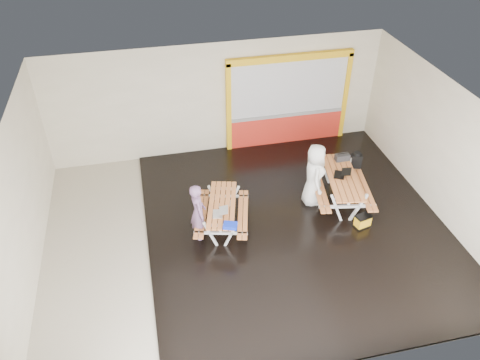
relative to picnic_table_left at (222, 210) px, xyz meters
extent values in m
cube|color=beige|center=(0.58, -0.34, -0.58)|extent=(10.00, 8.00, 0.01)
cube|color=white|center=(0.58, -0.34, 2.93)|extent=(10.00, 8.00, 0.01)
cube|color=beige|center=(0.58, 3.67, 1.17)|extent=(10.00, 0.01, 3.50)
cube|color=beige|center=(0.58, -4.34, 1.17)|extent=(10.00, 0.01, 3.50)
cube|color=beige|center=(-4.42, -0.34, 1.17)|extent=(0.01, 8.00, 3.50)
cube|color=beige|center=(5.59, -0.34, 1.17)|extent=(0.01, 8.00, 3.50)
cube|color=black|center=(1.83, -0.34, -0.55)|extent=(7.50, 7.98, 0.05)
cube|color=red|center=(2.78, 3.59, -0.08)|extent=(3.60, 0.12, 1.00)
cube|color=gray|center=(2.78, 3.59, 0.45)|extent=(3.60, 0.14, 0.10)
cube|color=silver|center=(2.78, 3.60, 1.36)|extent=(3.60, 0.08, 1.72)
cube|color=yellow|center=(0.91, 3.58, 0.87)|extent=(0.14, 0.16, 2.90)
cube|color=yellow|center=(4.65, 3.58, 0.87)|extent=(0.14, 0.16, 2.90)
cube|color=yellow|center=(2.78, 3.58, 2.32)|extent=(3.88, 0.16, 0.20)
cube|color=orange|center=(-0.26, 0.07, 0.16)|extent=(0.58, 1.85, 0.04)
cube|color=orange|center=(-0.13, 0.03, 0.16)|extent=(0.58, 1.85, 0.04)
cube|color=orange|center=(0.00, 0.00, 0.16)|extent=(0.58, 1.85, 0.04)
cube|color=orange|center=(0.13, -0.03, 0.16)|extent=(0.58, 1.85, 0.04)
cube|color=orange|center=(0.26, -0.07, 0.16)|extent=(0.58, 1.85, 0.04)
cube|color=white|center=(-0.41, -0.63, -0.18)|extent=(0.35, 0.14, 0.75)
cube|color=white|center=(0.06, -0.75, -0.18)|extent=(0.35, 0.14, 0.75)
cube|color=white|center=(-0.18, -0.69, -0.13)|extent=(1.26, 0.37, 0.06)
cube|color=white|center=(-0.18, -0.69, 0.11)|extent=(0.63, 0.21, 0.06)
cube|color=white|center=(-0.06, 0.75, -0.18)|extent=(0.35, 0.14, 0.75)
cube|color=white|center=(0.41, 0.63, -0.18)|extent=(0.35, 0.14, 0.75)
cube|color=white|center=(0.18, 0.69, -0.13)|extent=(1.26, 0.37, 0.06)
cube|color=white|center=(0.18, 0.69, 0.11)|extent=(0.63, 0.21, 0.06)
cube|color=white|center=(0.00, 0.00, -0.03)|extent=(0.43, 1.51, 0.06)
cube|color=orange|center=(-0.56, 0.14, -0.13)|extent=(0.57, 1.85, 0.04)
cube|color=orange|center=(-0.44, 0.11, -0.13)|extent=(0.57, 1.85, 0.04)
cube|color=orange|center=(0.44, -0.11, -0.13)|extent=(0.57, 1.85, 0.04)
cube|color=orange|center=(0.56, -0.14, -0.13)|extent=(0.57, 1.85, 0.04)
cube|color=orange|center=(3.00, 0.37, 0.26)|extent=(0.52, 2.14, 0.04)
cube|color=orange|center=(3.15, 0.34, 0.26)|extent=(0.52, 2.14, 0.04)
cube|color=orange|center=(3.30, 0.32, 0.26)|extent=(0.52, 2.14, 0.04)
cube|color=orange|center=(3.45, 0.29, 0.26)|extent=(0.52, 2.14, 0.04)
cube|color=orange|center=(3.60, 0.26, 0.26)|extent=(0.52, 2.14, 0.04)
cube|color=white|center=(2.88, -0.44, -0.13)|extent=(0.40, 0.14, 0.86)
cube|color=white|center=(3.43, -0.54, -0.13)|extent=(0.40, 0.14, 0.86)
cube|color=white|center=(3.15, -0.49, -0.08)|extent=(1.46, 0.33, 0.06)
cube|color=white|center=(3.15, -0.49, 0.20)|extent=(0.73, 0.19, 0.06)
cube|color=white|center=(3.17, 1.17, -0.13)|extent=(0.40, 0.14, 0.86)
cube|color=white|center=(3.72, 1.07, -0.13)|extent=(0.40, 0.14, 0.86)
cube|color=white|center=(3.45, 1.12, -0.08)|extent=(1.46, 0.33, 0.06)
cube|color=white|center=(3.45, 1.12, 0.20)|extent=(0.73, 0.19, 0.06)
cube|color=white|center=(3.30, 0.32, 0.04)|extent=(0.38, 1.75, 0.06)
cube|color=orange|center=(2.65, 0.43, -0.07)|extent=(0.51, 2.14, 0.04)
cube|color=orange|center=(2.79, 0.41, -0.07)|extent=(0.51, 2.14, 0.04)
cube|color=orange|center=(3.81, 0.22, -0.07)|extent=(0.51, 2.14, 0.04)
cube|color=orange|center=(3.95, 0.20, -0.07)|extent=(0.51, 2.14, 0.04)
imported|color=slate|center=(-0.63, -0.23, 0.21)|extent=(0.43, 0.61, 1.59)
imported|color=white|center=(2.57, 0.47, 0.32)|extent=(0.73, 0.97, 1.80)
cube|color=silver|center=(-0.18, -0.36, 0.19)|extent=(0.29, 0.37, 0.02)
cube|color=silver|center=(-0.03, -0.39, 0.30)|extent=(0.28, 0.37, 0.06)
cube|color=silver|center=(-0.04, -0.39, 0.30)|extent=(0.24, 0.32, 0.05)
cube|color=black|center=(3.24, 0.39, 0.29)|extent=(0.41, 0.46, 0.02)
cube|color=black|center=(3.39, 0.31, 0.42)|extent=(0.40, 0.45, 0.07)
cube|color=silver|center=(3.38, 0.31, 0.42)|extent=(0.34, 0.39, 0.06)
cube|color=#102BC9|center=(0.03, -0.88, 0.22)|extent=(0.38, 0.32, 0.09)
cube|color=black|center=(3.59, 1.05, 0.37)|extent=(0.40, 0.21, 0.18)
cylinder|color=black|center=(3.59, 1.05, 0.49)|extent=(0.30, 0.03, 0.02)
cube|color=black|center=(4.03, 1.05, 0.17)|extent=(0.33, 0.26, 0.42)
cylinder|color=black|center=(4.03, 1.05, 0.40)|extent=(0.23, 0.23, 0.10)
cube|color=black|center=(2.65, 0.55, -0.45)|extent=(0.43, 0.34, 0.15)
cube|color=black|center=(3.47, -0.81, -0.51)|extent=(0.45, 0.34, 0.04)
cube|color=gold|center=(3.47, -0.81, -0.36)|extent=(0.42, 0.32, 0.30)
cube|color=black|center=(3.47, -0.81, -0.20)|extent=(0.45, 0.34, 0.03)
camera|label=1|loc=(-1.58, -9.01, 7.62)|focal=35.61mm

